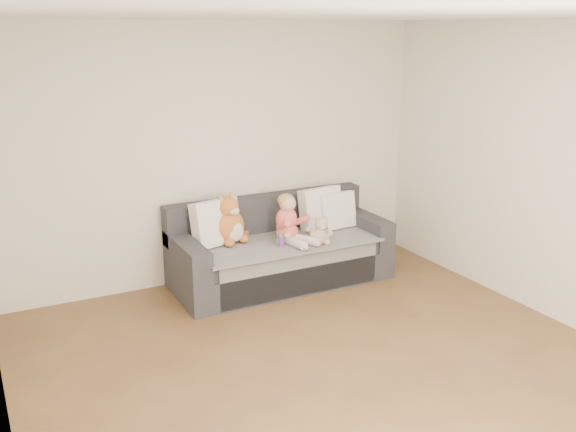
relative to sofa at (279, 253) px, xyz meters
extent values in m
plane|color=brown|center=(-0.47, -2.06, -0.31)|extent=(5.00, 5.00, 0.00)
plane|color=white|center=(-0.47, -2.06, 2.29)|extent=(5.00, 5.00, 0.00)
plane|color=silver|center=(-0.47, 0.44, 0.99)|extent=(4.50, 0.00, 4.50)
cube|color=#29292E|center=(0.00, -0.04, -0.16)|extent=(2.20, 0.90, 0.30)
cube|color=#29292E|center=(0.00, -0.07, 0.07)|extent=(1.90, 0.80, 0.15)
cube|color=#29292E|center=(0.00, 0.31, 0.34)|extent=(2.20, 0.20, 0.40)
cube|color=#29292E|center=(-1.00, -0.04, 0.14)|extent=(0.20, 0.90, 0.30)
cube|color=#29292E|center=(1.00, -0.04, 0.14)|extent=(0.20, 0.90, 0.30)
cube|color=gray|center=(0.00, -0.09, 0.15)|extent=(1.85, 0.88, 0.02)
cube|color=gray|center=(0.00, -0.48, -0.08)|extent=(1.70, 0.02, 0.41)
cube|color=white|center=(-0.65, 0.10, 0.38)|extent=(0.52, 0.33, 0.46)
cube|color=white|center=(0.54, 0.10, 0.38)|extent=(0.50, 0.28, 0.45)
cube|color=white|center=(0.69, 0.03, 0.35)|extent=(0.43, 0.22, 0.39)
ellipsoid|color=#E24F65|center=(0.02, -0.13, 0.25)|extent=(0.23, 0.19, 0.19)
ellipsoid|color=#E24F65|center=(0.02, -0.11, 0.39)|extent=(0.22, 0.19, 0.24)
ellipsoid|color=#DBAA8C|center=(0.03, -0.13, 0.55)|extent=(0.17, 0.17, 0.17)
ellipsoid|color=tan|center=(0.02, -0.11, 0.58)|extent=(0.17, 0.17, 0.13)
cylinder|color=#E24F65|center=(-0.06, -0.22, 0.36)|extent=(0.07, 0.23, 0.15)
cylinder|color=#E24F65|center=(0.15, -0.16, 0.36)|extent=(0.17, 0.22, 0.15)
ellipsoid|color=#DBAA8C|center=(-0.07, -0.31, 0.29)|extent=(0.06, 0.06, 0.06)
ellipsoid|color=#DBAA8C|center=(0.20, -0.24, 0.29)|extent=(0.06, 0.06, 0.06)
cylinder|color=#E5B2C6|center=(0.01, -0.33, 0.20)|extent=(0.12, 0.30, 0.10)
cylinder|color=#E5B2C6|center=(0.14, -0.30, 0.20)|extent=(0.19, 0.30, 0.10)
ellipsoid|color=#DBAA8C|center=(0.03, -0.48, 0.20)|extent=(0.06, 0.09, 0.05)
ellipsoid|color=#DBAA8C|center=(0.19, -0.43, 0.20)|extent=(0.06, 0.09, 0.05)
ellipsoid|color=#C1662A|center=(-0.52, 0.12, 0.32)|extent=(0.35, 0.30, 0.37)
ellipsoid|color=beige|center=(-0.49, 0.00, 0.29)|extent=(0.18, 0.08, 0.20)
ellipsoid|color=#C1662A|center=(-0.51, 0.09, 0.53)|extent=(0.21, 0.21, 0.21)
ellipsoid|color=beige|center=(-0.49, 0.00, 0.50)|extent=(0.10, 0.06, 0.07)
cone|color=#C1662A|center=(-0.59, 0.11, 0.63)|extent=(0.10, 0.10, 0.07)
cone|color=pink|center=(-0.58, 0.09, 0.63)|extent=(0.06, 0.06, 0.05)
cone|color=#C1662A|center=(-0.46, 0.15, 0.63)|extent=(0.10, 0.10, 0.07)
cone|color=pink|center=(-0.46, 0.13, 0.63)|extent=(0.06, 0.06, 0.05)
ellipsoid|color=#C1662A|center=(-0.57, -0.04, 0.21)|extent=(0.10, 0.12, 0.08)
ellipsoid|color=#C1662A|center=(-0.39, 0.01, 0.21)|extent=(0.10, 0.12, 0.08)
cylinder|color=#C1662A|center=(-0.38, 0.21, 0.20)|extent=(0.22, 0.21, 0.08)
ellipsoid|color=tan|center=(0.28, -0.36, 0.25)|extent=(0.18, 0.15, 0.18)
ellipsoid|color=tan|center=(0.27, -0.37, 0.37)|extent=(0.13, 0.13, 0.13)
ellipsoid|color=tan|center=(0.23, -0.35, 0.42)|extent=(0.05, 0.05, 0.05)
ellipsoid|color=tan|center=(0.32, -0.38, 0.42)|extent=(0.05, 0.05, 0.05)
ellipsoid|color=beige|center=(0.26, -0.42, 0.35)|extent=(0.05, 0.05, 0.05)
ellipsoid|color=tan|center=(0.19, -0.36, 0.27)|extent=(0.07, 0.07, 0.07)
ellipsoid|color=tan|center=(0.35, -0.41, 0.27)|extent=(0.07, 0.07, 0.07)
ellipsoid|color=tan|center=(0.21, -0.40, 0.19)|extent=(0.07, 0.07, 0.07)
ellipsoid|color=tan|center=(0.31, -0.43, 0.19)|extent=(0.07, 0.07, 0.07)
ellipsoid|color=white|center=(0.31, -0.31, 0.22)|extent=(0.14, 0.18, 0.13)
ellipsoid|color=white|center=(0.29, -0.39, 0.28)|extent=(0.08, 0.08, 0.08)
ellipsoid|color=black|center=(0.27, -0.37, 0.32)|extent=(0.03, 0.03, 0.03)
ellipsoid|color=black|center=(0.32, -0.39, 0.32)|extent=(0.03, 0.03, 0.03)
cylinder|color=purple|center=(-0.10, -0.23, 0.21)|extent=(0.08, 0.08, 0.09)
cone|color=#3EA155|center=(-0.10, -0.23, 0.27)|extent=(0.07, 0.07, 0.04)
cylinder|color=#3EA155|center=(-0.14, -0.24, 0.22)|extent=(0.02, 0.02, 0.06)
cylinder|color=#3EA155|center=(-0.05, -0.22, 0.22)|extent=(0.02, 0.02, 0.06)
camera|label=1|loc=(-2.78, -5.55, 2.19)|focal=40.00mm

